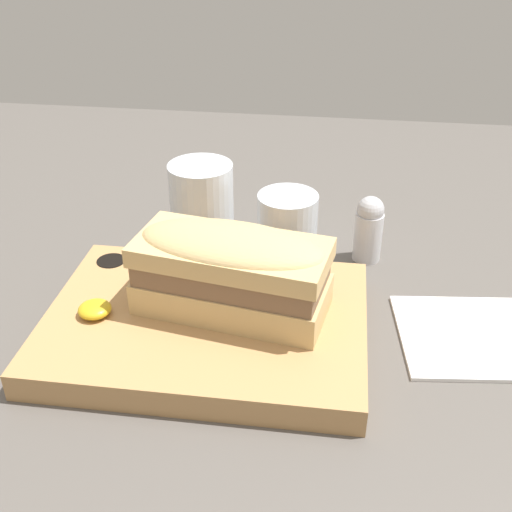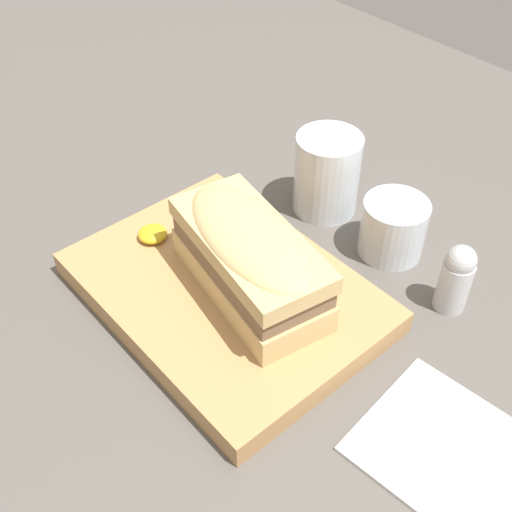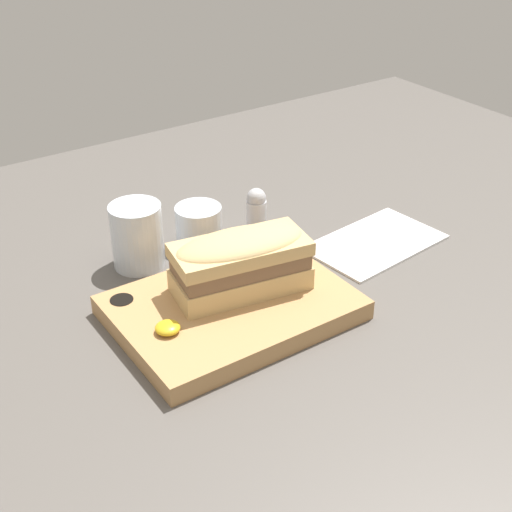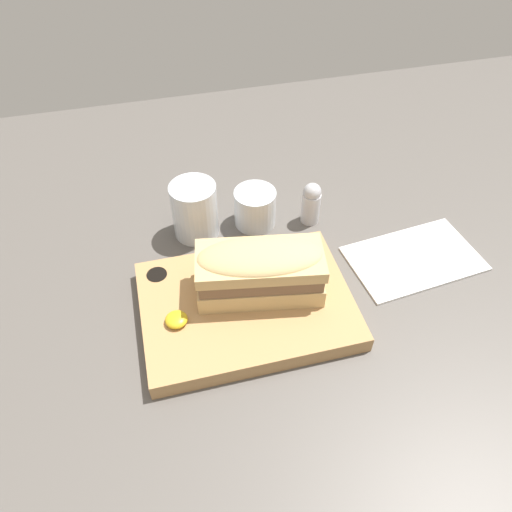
% 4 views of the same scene
% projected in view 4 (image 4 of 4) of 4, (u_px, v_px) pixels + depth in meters
% --- Properties ---
extents(dining_table, '(1.98, 1.30, 0.02)m').
position_uv_depth(dining_table, '(213.00, 311.00, 0.76)').
color(dining_table, '#56514C').
rests_on(dining_table, ground).
extents(serving_board, '(0.31, 0.22, 0.03)m').
position_uv_depth(serving_board, '(246.00, 305.00, 0.74)').
color(serving_board, tan).
rests_on(serving_board, dining_table).
extents(sandwich, '(0.19, 0.11, 0.08)m').
position_uv_depth(sandwich, '(260.00, 269.00, 0.71)').
color(sandwich, tan).
rests_on(sandwich, serving_board).
extents(mustard_dollop, '(0.03, 0.03, 0.01)m').
position_uv_depth(mustard_dollop, '(176.00, 319.00, 0.70)').
color(mustard_dollop, gold).
rests_on(mustard_dollop, serving_board).
extents(water_glass, '(0.08, 0.08, 0.10)m').
position_uv_depth(water_glass, '(195.00, 213.00, 0.84)').
color(water_glass, silver).
rests_on(water_glass, dining_table).
extents(wine_glass, '(0.07, 0.07, 0.07)m').
position_uv_depth(wine_glass, '(255.00, 209.00, 0.87)').
color(wine_glass, silver).
rests_on(wine_glass, dining_table).
extents(napkin, '(0.22, 0.15, 0.00)m').
position_uv_depth(napkin, '(414.00, 259.00, 0.82)').
color(napkin, white).
rests_on(napkin, dining_table).
extents(salt_shaker, '(0.03, 0.03, 0.08)m').
position_uv_depth(salt_shaker, '(311.00, 203.00, 0.86)').
color(salt_shaker, silver).
rests_on(salt_shaker, dining_table).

